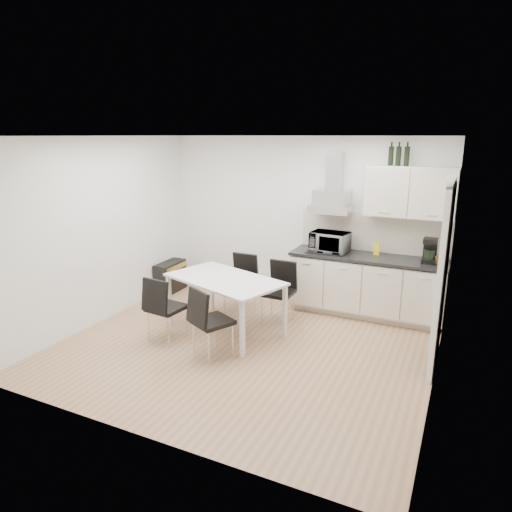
{
  "coord_description": "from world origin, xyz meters",
  "views": [
    {
      "loc": [
        2.41,
        -4.76,
        2.61
      ],
      "look_at": [
        -0.02,
        0.38,
        1.1
      ],
      "focal_mm": 32.0,
      "sensor_mm": 36.0,
      "label": 1
    }
  ],
  "objects_px": {
    "chair_far_right": "(278,293)",
    "chair_near_left": "(167,308)",
    "kitchenette": "(371,261)",
    "chair_far_left": "(240,284)",
    "floor_speaker": "(231,280)",
    "chair_near_right": "(213,322)",
    "dining_table": "(225,283)",
    "guitar_amp": "(170,277)"
  },
  "relations": [
    {
      "from": "chair_near_left",
      "to": "chair_far_right",
      "type": "bearing_deg",
      "value": 53.1
    },
    {
      "from": "floor_speaker",
      "to": "chair_far_right",
      "type": "bearing_deg",
      "value": -47.46
    },
    {
      "from": "chair_far_left",
      "to": "chair_near_left",
      "type": "xyz_separation_m",
      "value": [
        -0.41,
        -1.27,
        0.0
      ]
    },
    {
      "from": "chair_near_left",
      "to": "dining_table",
      "type": "bearing_deg",
      "value": 54.44
    },
    {
      "from": "dining_table",
      "to": "floor_speaker",
      "type": "bearing_deg",
      "value": 134.0
    },
    {
      "from": "chair_near_left",
      "to": "guitar_amp",
      "type": "bearing_deg",
      "value": 130.62
    },
    {
      "from": "kitchenette",
      "to": "chair_near_right",
      "type": "bearing_deg",
      "value": -123.62
    },
    {
      "from": "chair_far_right",
      "to": "chair_far_left",
      "type": "bearing_deg",
      "value": -9.72
    },
    {
      "from": "kitchenette",
      "to": "chair_far_left",
      "type": "distance_m",
      "value": 1.96
    },
    {
      "from": "chair_far_left",
      "to": "chair_near_left",
      "type": "distance_m",
      "value": 1.34
    },
    {
      "from": "chair_far_left",
      "to": "chair_near_left",
      "type": "bearing_deg",
      "value": 72.97
    },
    {
      "from": "chair_near_right",
      "to": "guitar_amp",
      "type": "xyz_separation_m",
      "value": [
        -1.87,
        1.74,
        -0.18
      ]
    },
    {
      "from": "chair_near_left",
      "to": "floor_speaker",
      "type": "bearing_deg",
      "value": 102.15
    },
    {
      "from": "chair_near_right",
      "to": "chair_far_left",
      "type": "bearing_deg",
      "value": 130.97
    },
    {
      "from": "kitchenette",
      "to": "floor_speaker",
      "type": "relative_size",
      "value": 8.18
    },
    {
      "from": "chair_far_left",
      "to": "chair_far_right",
      "type": "xyz_separation_m",
      "value": [
        0.67,
        -0.12,
        0.0
      ]
    },
    {
      "from": "chair_far_left",
      "to": "floor_speaker",
      "type": "bearing_deg",
      "value": -53.99
    },
    {
      "from": "chair_far_right",
      "to": "floor_speaker",
      "type": "distance_m",
      "value": 1.67
    },
    {
      "from": "guitar_amp",
      "to": "floor_speaker",
      "type": "height_order",
      "value": "guitar_amp"
    },
    {
      "from": "chair_far_right",
      "to": "chair_near_left",
      "type": "height_order",
      "value": "same"
    },
    {
      "from": "dining_table",
      "to": "kitchenette",
      "type": "bearing_deg",
      "value": 58.53
    },
    {
      "from": "chair_far_right",
      "to": "floor_speaker",
      "type": "xyz_separation_m",
      "value": [
        -1.31,
        1.01,
        -0.29
      ]
    },
    {
      "from": "chair_far_right",
      "to": "chair_near_left",
      "type": "relative_size",
      "value": 1.0
    },
    {
      "from": "kitchenette",
      "to": "guitar_amp",
      "type": "xyz_separation_m",
      "value": [
        -3.29,
        -0.39,
        -0.57
      ]
    },
    {
      "from": "chair_near_left",
      "to": "chair_near_right",
      "type": "xyz_separation_m",
      "value": [
        0.77,
        -0.13,
        0.0
      ]
    },
    {
      "from": "chair_far_right",
      "to": "chair_near_left",
      "type": "xyz_separation_m",
      "value": [
        -1.08,
        -1.15,
        0.0
      ]
    },
    {
      "from": "dining_table",
      "to": "chair_far_right",
      "type": "height_order",
      "value": "chair_far_right"
    },
    {
      "from": "chair_far_left",
      "to": "chair_near_right",
      "type": "height_order",
      "value": "same"
    },
    {
      "from": "dining_table",
      "to": "floor_speaker",
      "type": "distance_m",
      "value": 1.82
    },
    {
      "from": "chair_near_left",
      "to": "floor_speaker",
      "type": "distance_m",
      "value": 2.19
    },
    {
      "from": "chair_near_right",
      "to": "chair_far_right",
      "type": "bearing_deg",
      "value": 102.89
    },
    {
      "from": "chair_far_right",
      "to": "chair_near_right",
      "type": "bearing_deg",
      "value": 76.53
    },
    {
      "from": "chair_far_left",
      "to": "chair_near_left",
      "type": "height_order",
      "value": "same"
    },
    {
      "from": "chair_far_left",
      "to": "guitar_amp",
      "type": "relative_size",
      "value": 1.4
    },
    {
      "from": "chair_near_right",
      "to": "floor_speaker",
      "type": "relative_size",
      "value": 2.86
    },
    {
      "from": "kitchenette",
      "to": "chair_far_left",
      "type": "xyz_separation_m",
      "value": [
        -1.78,
        -0.73,
        -0.39
      ]
    },
    {
      "from": "dining_table",
      "to": "chair_far_left",
      "type": "distance_m",
      "value": 0.73
    },
    {
      "from": "chair_far_right",
      "to": "kitchenette",
      "type": "bearing_deg",
      "value": -142.32
    },
    {
      "from": "kitchenette",
      "to": "guitar_amp",
      "type": "height_order",
      "value": "kitchenette"
    },
    {
      "from": "kitchenette",
      "to": "chair_near_left",
      "type": "xyz_separation_m",
      "value": [
        -2.18,
        -2.0,
        -0.39
      ]
    },
    {
      "from": "chair_far_left",
      "to": "chair_far_right",
      "type": "relative_size",
      "value": 1.0
    },
    {
      "from": "chair_near_right",
      "to": "floor_speaker",
      "type": "distance_m",
      "value": 2.52
    }
  ]
}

